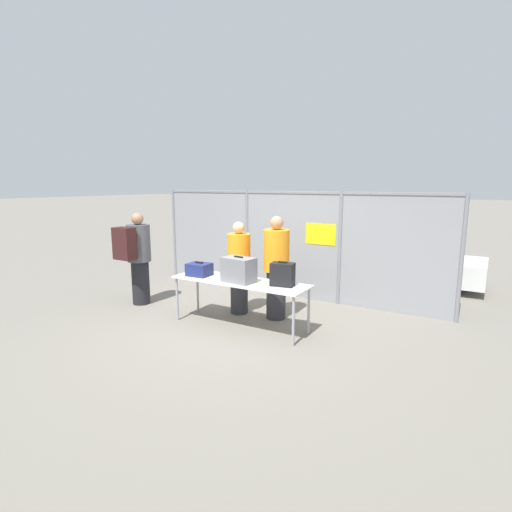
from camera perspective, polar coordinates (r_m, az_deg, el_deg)
ground_plane at (r=6.43m, az=-3.65°, el=-10.28°), size 120.00×120.00×0.00m
fence_section at (r=7.95m, az=4.99°, el=1.96°), size 6.16×0.07×2.11m
inspection_table at (r=6.29m, az=-2.37°, el=-4.00°), size 2.26×0.66×0.76m
suitcase_navy at (r=6.64m, az=-8.10°, el=-1.92°), size 0.38×0.32×0.23m
suitcase_grey at (r=6.14m, az=-2.50°, el=-1.99°), size 0.54×0.36×0.41m
suitcase_black at (r=5.93m, az=3.81°, el=-2.63°), size 0.37×0.27×0.37m
traveler_hooded at (r=7.73m, az=-16.68°, el=0.16°), size 0.43×0.66×1.73m
security_worker_near at (r=6.94m, az=-2.45°, el=-1.52°), size 0.40×0.40×1.62m
security_worker_far at (r=6.65m, az=2.92°, el=-1.50°), size 0.43×0.43×1.74m
utility_trailer at (r=9.72m, az=20.79°, el=-1.47°), size 4.00×2.13×0.65m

